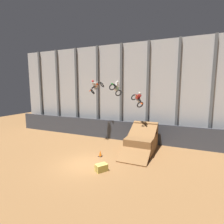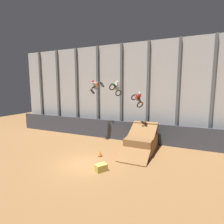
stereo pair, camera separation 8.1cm
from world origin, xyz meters
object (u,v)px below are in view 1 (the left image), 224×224
Objects in this scene: dirt_ramp at (142,141)px; traffic_cone_near_ramp at (100,153)px; rider_bike_right_air at (138,99)px; rider_bike_center_air at (116,88)px; hay_bale_trackside at (101,168)px; rider_bike_left_air at (96,86)px.

dirt_ramp is 4.62m from traffic_cone_near_ramp.
rider_bike_right_air is (-0.73, 0.75, 4.31)m from dirt_ramp.
rider_bike_center_air is 1.62× the size of hay_bale_trackside.
rider_bike_right_air reaches higher than dirt_ramp.
rider_bike_right_air is 8.34m from hay_bale_trackside.
rider_bike_right_air reaches higher than hay_bale_trackside.
rider_bike_center_air is 1.02× the size of rider_bike_right_air.
rider_bike_right_air is (2.01, 1.24, -1.18)m from rider_bike_center_air.
rider_bike_left_air is 0.98× the size of rider_bike_right_air.
traffic_cone_near_ramp is (-0.43, -2.81, -6.14)m from rider_bike_center_air.
hay_bale_trackside is (3.90, -6.44, -6.30)m from rider_bike_left_air.
hay_bale_trackside is (0.99, -5.39, -6.14)m from rider_bike_center_air.
rider_bike_left_air reaches higher than rider_bike_right_air.
rider_bike_right_air is at bearing 81.32° from hay_bale_trackside.
rider_bike_left_air is at bearing 134.95° from rider_bike_right_air.
hay_bale_trackside is (-1.74, -5.88, -0.65)m from dirt_ramp.
rider_bike_center_air is 6.76m from traffic_cone_near_ramp.
rider_bike_right_air is 6.85m from traffic_cone_near_ramp.
dirt_ramp is 3.41× the size of rider_bike_left_air.
rider_bike_center_air reaches higher than hay_bale_trackside.
dirt_ramp is 6.15m from rider_bike_center_air.
hay_bale_trackside is at bearing -14.72° from rider_bike_left_air.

